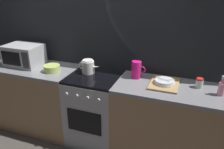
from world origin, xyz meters
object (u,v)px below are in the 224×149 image
microwave (24,55)px  dish_pile (164,83)px  kettle (88,67)px  spray_bottle (222,88)px  pitcher (137,70)px  mixing_bowl (52,68)px  spice_jar (199,83)px  stove_unit (95,109)px

microwave → dish_pile: size_ratio=1.15×
kettle → spray_bottle: size_ratio=1.40×
spray_bottle → kettle: bearing=177.5°
kettle → pitcher: size_ratio=1.42×
mixing_bowl → dish_pile: mixing_bowl is taller
pitcher → dish_pile: size_ratio=0.50×
microwave → spray_bottle: bearing=-0.7°
dish_pile → pitcher: bearing=167.3°
microwave → spice_jar: size_ratio=4.38×
kettle → pitcher: (0.58, 0.06, 0.02)m
stove_unit → pitcher: pitcher is taller
microwave → spice_jar: (2.17, 0.08, -0.08)m
stove_unit → kettle: (-0.10, 0.06, 0.53)m
spice_jar → microwave: bearing=-177.9°
kettle → spice_jar: bearing=1.9°
microwave → kettle: 0.91m
mixing_bowl → spice_jar: bearing=5.2°
stove_unit → spray_bottle: size_ratio=4.43×
kettle → dish_pile: kettle is taller
microwave → spice_jar: bearing=2.1°
microwave → dish_pile: 1.83m
pitcher → dish_pile: bearing=-12.7°
mixing_bowl → dish_pile: 1.36m
spice_jar → dish_pile: bearing=-170.8°
pitcher → spice_jar: (0.68, -0.02, -0.05)m
stove_unit → dish_pile: bearing=3.2°
pitcher → microwave: bearing=-176.2°
pitcher → kettle: bearing=-174.2°
kettle → spray_bottle: spray_bottle is taller
stove_unit → kettle: size_ratio=3.16×
mixing_bowl → spice_jar: 1.71m
pitcher → spray_bottle: (0.88, -0.12, -0.02)m
stove_unit → spice_jar: size_ratio=8.57×
dish_pile → spice_jar: 0.35m
spice_jar → spray_bottle: bearing=-27.9°
dish_pile → spray_bottle: bearing=-5.2°
stove_unit → dish_pile: dish_pile is taller
mixing_bowl → pitcher: bearing=9.6°
stove_unit → pitcher: (0.48, 0.12, 0.55)m
kettle → spice_jar: size_ratio=2.71×
pitcher → spice_jar: size_ratio=1.90×
stove_unit → mixing_bowl: 0.73m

